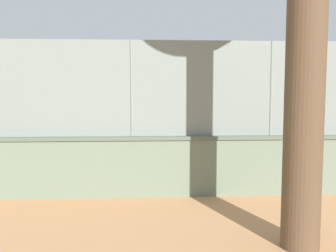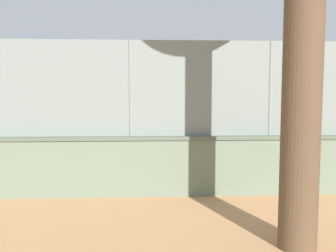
# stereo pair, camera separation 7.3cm
# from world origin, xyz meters

# --- Properties ---
(ground_plane) EXTENTS (260.00, 260.00, 0.00)m
(ground_plane) POSITION_xyz_m (0.00, 0.00, 0.00)
(ground_plane) COLOR tan
(perimeter_wall) EXTENTS (25.46, 1.46, 1.34)m
(perimeter_wall) POSITION_xyz_m (2.76, 11.21, 0.68)
(perimeter_wall) COLOR slate
(perimeter_wall) RESTS_ON ground_plane
(fence_panel_on_wall) EXTENTS (25.00, 1.07, 2.10)m
(fence_panel_on_wall) POSITION_xyz_m (2.76, 11.21, 2.39)
(fence_panel_on_wall) COLOR gray
(fence_panel_on_wall) RESTS_ON perimeter_wall
(player_at_service_line) EXTENTS (1.19, 0.73, 1.58)m
(player_at_service_line) POSITION_xyz_m (4.23, 6.09, 0.93)
(player_at_service_line) COLOR #591919
(player_at_service_line) RESTS_ON ground_plane
(player_crossing_court) EXTENTS (0.65, 0.93, 1.53)m
(player_crossing_court) POSITION_xyz_m (-1.29, -1.49, 0.89)
(player_crossing_court) COLOR #591919
(player_crossing_court) RESTS_ON ground_plane
(sports_ball) EXTENTS (0.11, 0.11, 0.11)m
(sports_ball) POSITION_xyz_m (3.91, 8.16, 0.06)
(sports_ball) COLOR white
(sports_ball) RESTS_ON ground_plane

